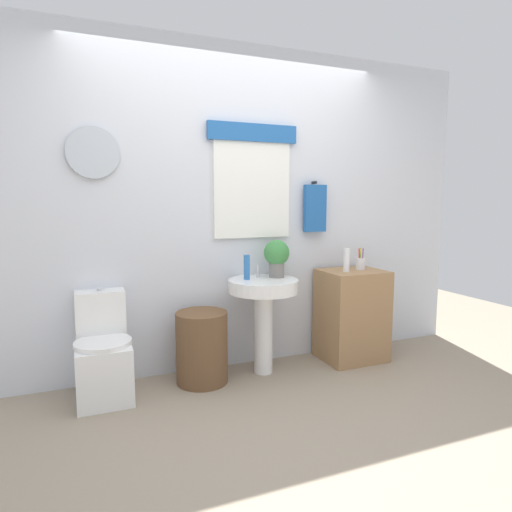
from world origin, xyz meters
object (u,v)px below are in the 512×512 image
at_px(laundry_hamper, 202,347).
at_px(soap_bottle, 247,267).
at_px(potted_plant, 277,256).
at_px(lotion_bottle, 347,260).
at_px(wooden_cabinet, 351,315).
at_px(toilet, 103,356).
at_px(pedestal_sink, 263,301).
at_px(toothbrush_cup, 360,263).

height_order(laundry_hamper, soap_bottle, soap_bottle).
height_order(potted_plant, lotion_bottle, potted_plant).
relative_size(laundry_hamper, potted_plant, 1.79).
relative_size(laundry_hamper, wooden_cabinet, 0.69).
distance_m(potted_plant, lotion_bottle, 0.61).
bearing_deg(laundry_hamper, potted_plant, 5.33).
relative_size(toilet, potted_plant, 2.47).
bearing_deg(soap_bottle, toilet, -179.12).
relative_size(soap_bottle, potted_plant, 0.64).
height_order(toilet, pedestal_sink, pedestal_sink).
bearing_deg(toilet, pedestal_sink, -1.58).
distance_m(pedestal_sink, toothbrush_cup, 0.95).
xyz_separation_m(pedestal_sink, potted_plant, (0.14, 0.06, 0.35)).
relative_size(pedestal_sink, toothbrush_cup, 4.08).
bearing_deg(toilet, toothbrush_cup, -0.36).
xyz_separation_m(pedestal_sink, wooden_cabinet, (0.83, 0.00, -0.19)).
distance_m(soap_bottle, toothbrush_cup, 1.04).
relative_size(potted_plant, toothbrush_cup, 1.63).
distance_m(toilet, soap_bottle, 1.22).
bearing_deg(wooden_cabinet, pedestal_sink, 180.00).
bearing_deg(laundry_hamper, soap_bottle, 7.45).
distance_m(laundry_hamper, pedestal_sink, 0.59).
relative_size(pedestal_sink, wooden_cabinet, 0.97).
xyz_separation_m(laundry_hamper, pedestal_sink, (0.50, 0.00, 0.31)).
height_order(laundry_hamper, lotion_bottle, lotion_bottle).
bearing_deg(soap_bottle, laundry_hamper, -172.55).
bearing_deg(soap_bottle, lotion_bottle, -5.99).
distance_m(pedestal_sink, wooden_cabinet, 0.85).
height_order(laundry_hamper, wooden_cabinet, wooden_cabinet).
distance_m(laundry_hamper, potted_plant, 0.92).
relative_size(laundry_hamper, toothbrush_cup, 2.92).
distance_m(laundry_hamper, soap_bottle, 0.70).
height_order(toilet, soap_bottle, soap_bottle).
xyz_separation_m(soap_bottle, toothbrush_cup, (1.04, -0.03, -0.02)).
bearing_deg(pedestal_sink, lotion_bottle, -3.10).
bearing_deg(pedestal_sink, soap_bottle, 157.38).
height_order(laundry_hamper, potted_plant, potted_plant).
bearing_deg(lotion_bottle, toilet, 177.84).
xyz_separation_m(toilet, potted_plant, (1.34, 0.03, 0.65)).
distance_m(toilet, lotion_bottle, 2.03).
xyz_separation_m(toilet, soap_bottle, (1.08, 0.02, 0.57)).
distance_m(laundry_hamper, wooden_cabinet, 1.34).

